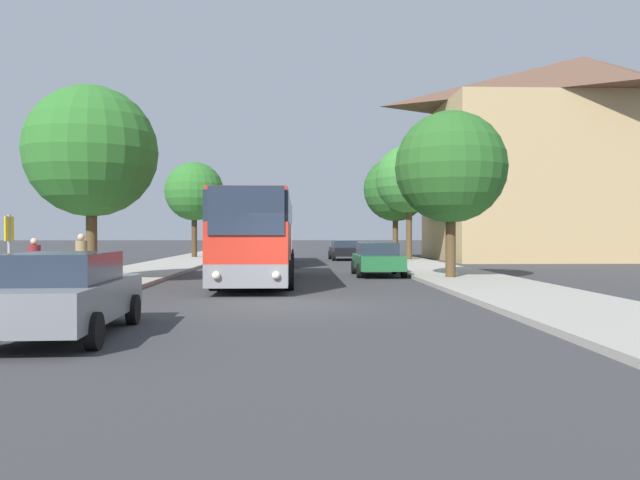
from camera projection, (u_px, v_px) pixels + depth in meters
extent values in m
plane|color=#38383A|center=(287.00, 305.00, 16.48)|extent=(300.00, 300.00, 0.00)
cube|color=#A39E93|center=(19.00, 303.00, 16.22)|extent=(4.00, 120.00, 0.15)
cube|color=#A39E93|center=(548.00, 301.00, 16.74)|extent=(4.00, 120.00, 0.15)
cube|color=tan|center=(583.00, 184.00, 44.55)|extent=(20.70, 12.30, 10.83)
pyramid|color=brown|center=(583.00, 82.00, 44.46)|extent=(20.70, 12.30, 3.69)
cube|color=gray|center=(258.00, 266.00, 24.16)|extent=(2.54, 11.91, 0.70)
cube|color=red|center=(258.00, 241.00, 24.15)|extent=(2.54, 11.91, 1.26)
cube|color=#232D3D|center=(258.00, 212.00, 24.14)|extent=(2.56, 11.67, 0.95)
cube|color=red|center=(258.00, 198.00, 24.13)|extent=(2.49, 11.67, 0.12)
cube|color=#232D3D|center=(246.00, 210.00, 18.17)|extent=(2.24, 0.07, 1.45)
sphere|color=#F4EAC1|center=(216.00, 275.00, 18.13)|extent=(0.24, 0.24, 0.24)
sphere|color=#F4EAC1|center=(276.00, 275.00, 18.21)|extent=(0.24, 0.24, 0.24)
cylinder|color=black|center=(214.00, 275.00, 20.55)|extent=(0.30, 1.00, 1.00)
cylinder|color=black|center=(289.00, 275.00, 20.65)|extent=(0.30, 1.00, 1.00)
cylinder|color=black|center=(235.00, 264.00, 27.68)|extent=(0.30, 1.00, 1.00)
cylinder|color=black|center=(291.00, 264.00, 27.78)|extent=(0.30, 1.00, 1.00)
cube|color=#2D519E|center=(269.00, 254.00, 38.26)|extent=(2.93, 11.28, 0.70)
cube|color=silver|center=(269.00, 237.00, 38.25)|extent=(2.93, 11.28, 1.42)
cube|color=#232D3D|center=(269.00, 217.00, 38.24)|extent=(2.94, 11.05, 0.95)
cube|color=silver|center=(269.00, 209.00, 38.23)|extent=(2.87, 11.05, 0.12)
cube|color=#232D3D|center=(267.00, 217.00, 32.63)|extent=(2.29, 0.14, 1.45)
sphere|color=#F4EAC1|center=(250.00, 257.00, 32.57)|extent=(0.24, 0.24, 0.24)
sphere|color=#F4EAC1|center=(285.00, 257.00, 32.69)|extent=(0.24, 0.24, 0.24)
cylinder|color=black|center=(245.00, 258.00, 34.82)|extent=(0.33, 1.01, 1.00)
cylinder|color=black|center=(291.00, 258.00, 35.01)|extent=(0.33, 1.01, 1.00)
cylinder|color=black|center=(250.00, 254.00, 41.52)|extent=(0.33, 1.01, 1.00)
cylinder|color=black|center=(288.00, 254.00, 41.71)|extent=(0.33, 1.01, 1.00)
cube|color=slate|center=(65.00, 301.00, 11.42)|extent=(2.00, 4.69, 0.69)
cube|color=#232D3D|center=(62.00, 268.00, 11.23)|extent=(1.69, 2.46, 0.54)
cylinder|color=black|center=(43.00, 310.00, 12.79)|extent=(0.22, 0.63, 0.62)
cylinder|color=black|center=(133.00, 309.00, 12.93)|extent=(0.22, 0.63, 0.62)
cylinder|color=black|center=(94.00, 331.00, 10.07)|extent=(0.22, 0.63, 0.62)
cube|color=#236B38|center=(378.00, 262.00, 27.59)|extent=(1.91, 4.38, 0.62)
cube|color=#232D3D|center=(377.00, 249.00, 27.76)|extent=(1.67, 2.28, 0.54)
cylinder|color=black|center=(404.00, 271.00, 26.27)|extent=(0.20, 0.62, 0.62)
cylinder|color=black|center=(359.00, 271.00, 26.21)|extent=(0.20, 0.62, 0.62)
cylinder|color=black|center=(394.00, 267.00, 28.98)|extent=(0.20, 0.62, 0.62)
cylinder|color=black|center=(354.00, 267.00, 28.92)|extent=(0.20, 0.62, 0.62)
cube|color=black|center=(344.00, 251.00, 43.95)|extent=(1.99, 4.28, 0.57)
cube|color=#232D3D|center=(344.00, 244.00, 44.11)|extent=(1.68, 2.26, 0.48)
cylinder|color=black|center=(360.00, 256.00, 42.73)|extent=(0.23, 0.63, 0.62)
cylinder|color=black|center=(334.00, 256.00, 42.58)|extent=(0.23, 0.63, 0.62)
cylinder|color=black|center=(355.00, 255.00, 45.33)|extent=(0.23, 0.63, 0.62)
cylinder|color=black|center=(330.00, 255.00, 45.18)|extent=(0.23, 0.63, 0.62)
cylinder|color=gray|center=(9.00, 259.00, 15.20)|extent=(0.08, 0.08, 2.20)
cube|color=yellow|center=(9.00, 229.00, 15.19)|extent=(0.03, 0.45, 0.60)
cylinder|color=#23232D|center=(34.00, 279.00, 18.43)|extent=(0.30, 0.30, 0.76)
cylinder|color=maroon|center=(34.00, 256.00, 18.42)|extent=(0.36, 0.36, 0.63)
sphere|color=tan|center=(34.00, 241.00, 18.41)|extent=(0.21, 0.21, 0.21)
cylinder|color=#23232D|center=(81.00, 275.00, 19.60)|extent=(0.30, 0.30, 0.82)
cylinder|color=olive|center=(81.00, 252.00, 19.59)|extent=(0.36, 0.36, 0.69)
sphere|color=tan|center=(81.00, 237.00, 19.58)|extent=(0.22, 0.22, 0.22)
cylinder|color=#513D23|center=(92.00, 240.00, 22.95)|extent=(0.40, 0.40, 2.95)
sphere|color=#2D7028|center=(91.00, 151.00, 22.92)|extent=(4.82, 4.82, 4.82)
cylinder|color=#47331E|center=(194.00, 235.00, 45.70)|extent=(0.40, 0.40, 3.20)
sphere|color=#2D7028|center=(194.00, 191.00, 45.67)|extent=(4.29, 4.29, 4.29)
cylinder|color=#513D23|center=(409.00, 232.00, 41.50)|extent=(0.40, 0.40, 3.66)
sphere|color=#387F33|center=(409.00, 179.00, 41.46)|extent=(4.53, 4.53, 4.53)
cylinder|color=#513D23|center=(451.00, 243.00, 24.76)|extent=(0.40, 0.40, 2.71)
sphere|color=#286023|center=(451.00, 167.00, 24.73)|extent=(4.43, 4.43, 4.43)
cylinder|color=#513D23|center=(395.00, 235.00, 46.08)|extent=(0.40, 0.40, 3.21)
sphere|color=#286023|center=(395.00, 189.00, 46.04)|extent=(4.74, 4.74, 4.74)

